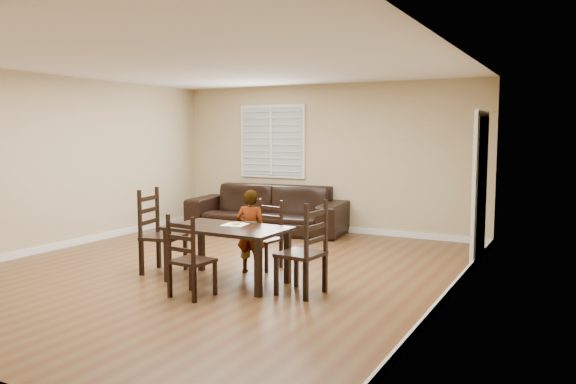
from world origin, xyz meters
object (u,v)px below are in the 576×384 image
at_px(chair_right, 311,253).
at_px(donut, 236,223).
at_px(chair_far, 185,261).
at_px(chair_left, 154,234).
at_px(dining_table, 227,234).
at_px(sofa, 267,209).
at_px(child, 251,231).
at_px(chair_near, 268,237).

height_order(chair_right, donut, chair_right).
bearing_deg(chair_far, chair_left, -29.77).
distance_m(dining_table, sofa, 3.59).
xyz_separation_m(chair_left, child, (1.15, 0.53, 0.05)).
bearing_deg(chair_left, child, -75.74).
relative_size(chair_far, chair_right, 0.87).
bearing_deg(chair_left, chair_far, -135.59).
bearing_deg(child, chair_far, 77.13).
bearing_deg(donut, child, 91.55).
relative_size(chair_far, donut, 9.47).
height_order(dining_table, chair_far, chair_far).
height_order(chair_far, chair_right, chair_right).
xyz_separation_m(chair_right, donut, (-1.11, 0.20, 0.23)).
xyz_separation_m(dining_table, chair_left, (-1.14, -0.00, -0.10)).
bearing_deg(donut, chair_right, -10.20).
xyz_separation_m(dining_table, chair_far, (-0.03, -0.78, -0.17)).
height_order(dining_table, donut, donut).
bearing_deg(chair_near, sofa, 126.67).
height_order(chair_right, sofa, chair_right).
bearing_deg(dining_table, chair_far, -90.57).
distance_m(chair_far, child, 1.32).
bearing_deg(donut, sofa, 113.52).
xyz_separation_m(chair_far, child, (0.04, 1.31, 0.12)).
height_order(chair_far, donut, chair_far).
relative_size(chair_right, sofa, 0.37).
bearing_deg(dining_table, donut, 83.66).
xyz_separation_m(child, donut, (0.01, -0.37, 0.16)).
distance_m(chair_far, sofa, 4.31).
distance_m(chair_far, donut, 0.99).
bearing_deg(donut, dining_table, -97.65).
bearing_deg(chair_right, chair_far, -51.61).
xyz_separation_m(donut, sofa, (-1.37, 3.16, -0.29)).
distance_m(child, sofa, 3.11).
height_order(chair_left, child, chair_left).
distance_m(dining_table, chair_right, 1.14).
relative_size(chair_left, chair_right, 1.03).
relative_size(dining_table, chair_near, 1.63).
bearing_deg(chair_left, sofa, -6.84).
bearing_deg(chair_far, chair_near, -86.67).
height_order(chair_near, donut, chair_near).
xyz_separation_m(dining_table, child, (0.01, 0.53, -0.05)).
relative_size(chair_near, chair_left, 0.83).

